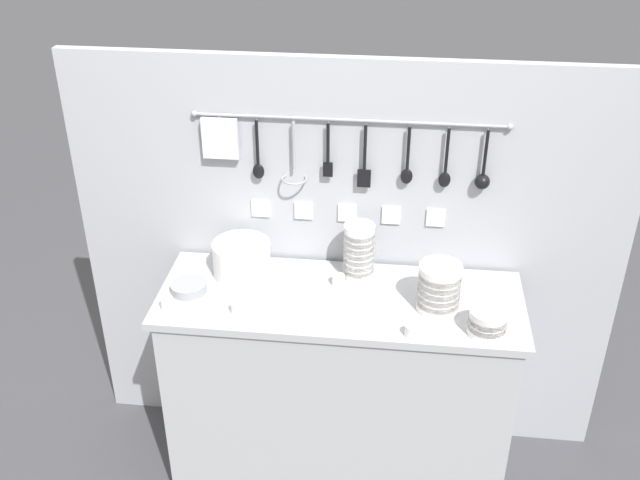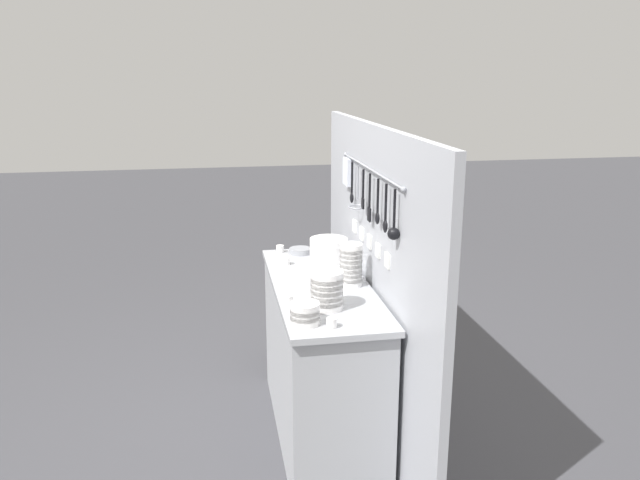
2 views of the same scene
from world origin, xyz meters
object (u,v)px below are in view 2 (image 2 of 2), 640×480
cup_centre (332,323)px  cup_by_caddy (288,300)px  bowl_stack_nested_right (351,265)px  cup_mid_row (280,249)px  plate_stack (329,250)px  cup_front_right (335,278)px  bowl_stack_short_front (327,290)px  cup_front_left (286,261)px  steel_mixing_bowl (300,251)px  bowl_stack_tall_left (305,314)px

cup_centre → cup_by_caddy: size_ratio=1.00×
bowl_stack_nested_right → cup_by_caddy: 0.42m
cup_mid_row → cup_by_caddy: size_ratio=1.00×
plate_stack → cup_centre: 0.98m
plate_stack → cup_centre: bearing=-10.0°
cup_mid_row → cup_centre: size_ratio=1.00×
bowl_stack_nested_right → plate_stack: bearing=-176.0°
cup_mid_row → cup_front_right: bearing=20.4°
cup_front_right → plate_stack: bearing=174.2°
cup_front_right → bowl_stack_nested_right: bearing=44.2°
bowl_stack_nested_right → plate_stack: (-0.45, -0.03, -0.04)m
bowl_stack_short_front → cup_front_left: (-0.71, -0.11, -0.07)m
bowl_stack_short_front → steel_mixing_bowl: bowl_stack_short_front is taller
cup_centre → steel_mixing_bowl: bearing=178.6°
cup_mid_row → bowl_stack_nested_right: bearing=23.6°
steel_mixing_bowl → cup_mid_row: size_ratio=2.90×
bowl_stack_tall_left → cup_front_right: bowl_stack_tall_left is taller
bowl_stack_short_front → cup_by_caddy: 0.20m
steel_mixing_bowl → cup_centre: bearing=-1.4°
bowl_stack_short_front → cup_by_caddy: bearing=-118.0°
bowl_stack_tall_left → steel_mixing_bowl: bowl_stack_tall_left is taller
bowl_stack_short_front → cup_centre: bearing=-5.2°
bowl_stack_short_front → cup_by_caddy: size_ratio=3.97×
cup_front_left → cup_front_right: (0.34, 0.22, 0.00)m
cup_front_left → cup_by_caddy: bearing=-5.9°
bowl_stack_nested_right → cup_by_caddy: size_ratio=4.86×
bowl_stack_nested_right → cup_front_left: bearing=-145.1°
bowl_stack_nested_right → cup_centre: 0.56m
cup_centre → cup_mid_row: bearing=-175.7°
cup_front_left → bowl_stack_nested_right: bearing=34.9°
bowl_stack_short_front → cup_centre: bowl_stack_short_front is taller
steel_mixing_bowl → cup_by_caddy: size_ratio=2.90×
steel_mixing_bowl → bowl_stack_nested_right: bearing=15.6°
cup_by_caddy → steel_mixing_bowl: bearing=167.9°
bowl_stack_nested_right → cup_mid_row: (-0.67, -0.29, -0.09)m
cup_front_left → plate_stack: bearing=97.8°
bowl_stack_tall_left → cup_front_right: (-0.53, 0.24, -0.03)m
bowl_stack_nested_right → plate_stack: bowl_stack_nested_right is taller
cup_mid_row → cup_by_caddy: 0.88m
cup_front_left → cup_centre: size_ratio=1.00×
bowl_stack_short_front → bowl_stack_tall_left: bearing=-38.0°
bowl_stack_tall_left → cup_front_right: bearing=155.7°
cup_mid_row → cup_by_caddy: bearing=-3.9°
bowl_stack_tall_left → cup_by_caddy: 0.26m
bowl_stack_nested_right → bowl_stack_short_front: bearing=-31.4°
bowl_stack_nested_right → cup_by_caddy: bearing=-59.4°
cup_by_caddy → bowl_stack_tall_left: bearing=9.4°
cup_by_caddy → cup_centre: bearing=25.6°
bowl_stack_short_front → cup_by_caddy: (-0.09, -0.17, -0.07)m
steel_mixing_bowl → cup_mid_row: 0.13m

